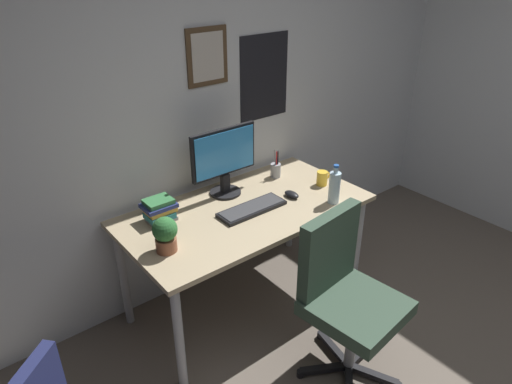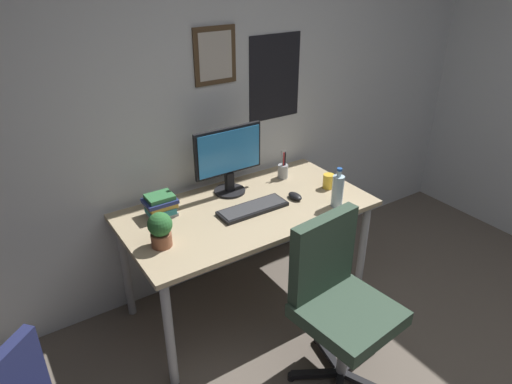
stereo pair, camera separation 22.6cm
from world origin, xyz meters
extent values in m
cube|color=silver|center=(0.00, 2.15, 1.30)|extent=(4.40, 0.08, 2.60)
cube|color=#4C3823|center=(-0.14, 2.11, 1.56)|extent=(0.28, 0.02, 0.34)
cube|color=beige|center=(-0.14, 2.09, 1.56)|extent=(0.22, 0.00, 0.28)
cube|color=black|center=(0.31, 2.11, 1.37)|extent=(0.40, 0.01, 0.56)
cube|color=tan|center=(-0.19, 1.68, 0.72)|extent=(1.50, 0.79, 0.03)
cylinder|color=#9EA0A5|center=(-0.88, 1.34, 0.35)|extent=(0.05, 0.05, 0.71)
cylinder|color=#9EA0A5|center=(0.50, 1.34, 0.35)|extent=(0.05, 0.05, 0.71)
cylinder|color=#9EA0A5|center=(-0.88, 2.01, 0.35)|extent=(0.05, 0.05, 0.71)
cylinder|color=#9EA0A5|center=(0.50, 2.01, 0.35)|extent=(0.05, 0.05, 0.71)
cube|color=#334738|center=(-0.09, 0.87, 0.46)|extent=(0.51, 0.51, 0.08)
cube|color=#334738|center=(-0.11, 1.07, 0.72)|extent=(0.43, 0.11, 0.45)
cylinder|color=#9EA0A5|center=(-0.09, 0.87, 0.21)|extent=(0.07, 0.07, 0.42)
cube|color=black|center=(0.05, 0.88, 0.04)|extent=(0.28, 0.07, 0.03)
cylinder|color=black|center=(0.19, 0.90, 0.02)|extent=(0.04, 0.04, 0.04)
cube|color=black|center=(-0.06, 1.00, 0.04)|extent=(0.10, 0.28, 0.03)
cylinder|color=black|center=(-0.03, 1.14, 0.02)|extent=(0.04, 0.04, 0.04)
cube|color=black|center=(-0.21, 0.94, 0.04)|extent=(0.26, 0.17, 0.03)
cylinder|color=black|center=(-0.33, 1.01, 0.02)|extent=(0.04, 0.04, 0.04)
cube|color=black|center=(-0.03, 0.74, 0.04)|extent=(0.15, 0.27, 0.03)
cylinder|color=black|center=(-0.17, 1.91, 0.75)|extent=(0.20, 0.20, 0.01)
cube|color=black|center=(-0.17, 1.91, 0.81)|extent=(0.05, 0.04, 0.12)
cube|color=black|center=(-0.17, 1.92, 1.02)|extent=(0.46, 0.02, 0.30)
cube|color=#338CD8|center=(-0.17, 1.90, 1.02)|extent=(0.43, 0.00, 0.27)
cube|color=black|center=(-0.18, 1.63, 0.75)|extent=(0.43, 0.15, 0.02)
cube|color=#38383A|center=(-0.18, 1.63, 0.76)|extent=(0.41, 0.13, 0.00)
ellipsoid|color=black|center=(0.12, 1.61, 0.76)|extent=(0.06, 0.11, 0.04)
cylinder|color=silver|center=(0.28, 1.39, 0.84)|extent=(0.07, 0.07, 0.20)
cylinder|color=silver|center=(0.28, 1.39, 0.96)|extent=(0.03, 0.03, 0.04)
cylinder|color=#2659B2|center=(0.28, 1.39, 0.98)|extent=(0.03, 0.03, 0.01)
cylinder|color=yellow|center=(0.40, 1.61, 0.79)|extent=(0.07, 0.07, 0.10)
torus|color=yellow|center=(0.44, 1.61, 0.79)|extent=(0.05, 0.01, 0.05)
cylinder|color=brown|center=(-0.78, 1.58, 0.78)|extent=(0.11, 0.11, 0.07)
sphere|color=#2D6B33|center=(-0.78, 1.58, 0.87)|extent=(0.13, 0.13, 0.13)
ellipsoid|color=#287A38|center=(-0.81, 1.61, 0.89)|extent=(0.07, 0.08, 0.02)
ellipsoid|color=#287A38|center=(-0.75, 1.61, 0.89)|extent=(0.07, 0.08, 0.02)
ellipsoid|color=#287A38|center=(-0.81, 1.55, 0.89)|extent=(0.08, 0.07, 0.02)
cylinder|color=#9EA0A5|center=(0.24, 1.89, 0.79)|extent=(0.07, 0.07, 0.09)
cylinder|color=#263FBF|center=(0.25, 1.89, 0.86)|extent=(0.01, 0.01, 0.13)
cylinder|color=red|center=(0.23, 1.88, 0.86)|extent=(0.01, 0.01, 0.13)
cylinder|color=black|center=(0.25, 1.88, 0.86)|extent=(0.01, 0.01, 0.13)
cylinder|color=#9EA0A5|center=(0.25, 1.89, 0.87)|extent=(0.01, 0.03, 0.14)
cylinder|color=#9EA0A5|center=(0.23, 1.89, 0.87)|extent=(0.01, 0.02, 0.14)
cube|color=gray|center=(-0.65, 1.87, 0.75)|extent=(0.16, 0.11, 0.02)
cube|color=#26727A|center=(-0.66, 1.87, 0.78)|extent=(0.15, 0.13, 0.03)
cube|color=gold|center=(-0.65, 1.87, 0.81)|extent=(0.16, 0.12, 0.03)
cube|color=navy|center=(-0.66, 1.88, 0.83)|extent=(0.18, 0.14, 0.02)
cube|color=#33723F|center=(-0.65, 1.88, 0.86)|extent=(0.15, 0.12, 0.03)
camera|label=1|loc=(-1.66, -0.25, 2.12)|focal=32.39mm
camera|label=2|loc=(-1.48, -0.38, 2.12)|focal=32.39mm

